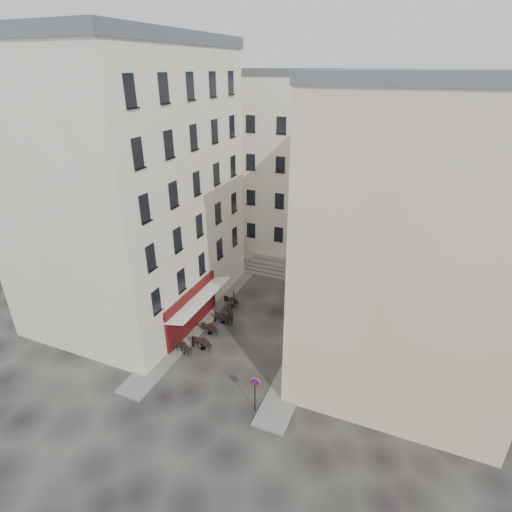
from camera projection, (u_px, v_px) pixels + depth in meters
The scene contains 18 objects.
ground at pixel (239, 350), 29.19m from camera, with size 90.00×90.00×0.00m, color black.
sidewalk_left at pixel (211, 308), 34.06m from camera, with size 2.00×22.00×0.12m, color slate.
sidewalk_right at pixel (310, 340), 30.11m from camera, with size 2.00×18.00×0.12m, color slate.
building_left at pixel (130, 187), 30.91m from camera, with size 12.20×16.20×20.60m.
building_right at pixel (415, 236), 24.47m from camera, with size 12.20×14.20×18.60m.
building_back at pixel (305, 167), 41.38m from camera, with size 18.20×10.20×18.60m.
cafe_storefront at pixel (193, 309), 30.72m from camera, with size 1.74×7.30×3.50m.
stone_steps at pixel (292, 271), 39.50m from camera, with size 9.00×3.15×0.80m.
bollard_near at pixel (193, 341), 29.26m from camera, with size 0.12×0.12×0.98m.
bollard_mid at pixel (215, 316), 32.18m from camera, with size 0.12×0.12×0.98m.
bollard_far at pixel (234, 295), 35.10m from camera, with size 0.12×0.12×0.98m.
no_parking_sign at pixel (255, 388), 23.25m from camera, with size 0.56×0.17×2.52m.
bistro_table_a at pixel (182, 347), 28.64m from camera, with size 1.40×0.65×0.98m.
bistro_table_b at pixel (203, 343), 29.07m from camera, with size 1.38×0.65×0.97m.
bistro_table_c at pixel (210, 328), 30.73m from camera, with size 1.33×0.62×0.94m.
bistro_table_d at pixel (223, 318), 32.06m from camera, with size 1.27×0.59×0.89m.
bistro_table_e at pixel (232, 301), 34.31m from camera, with size 1.31×0.61×0.92m.
pedestrian at pixel (230, 314), 31.66m from camera, with size 0.69×0.45×1.88m, color black.
Camera 1 is at (10.16, -21.14, 18.73)m, focal length 28.00 mm.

